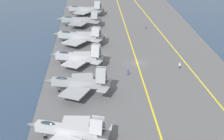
% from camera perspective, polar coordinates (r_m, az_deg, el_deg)
% --- Properties ---
extents(ground_plane, '(2000.00, 2000.00, 0.00)m').
position_cam_1_polar(ground_plane, '(94.32, 4.19, 0.96)').
color(ground_plane, navy).
extents(carrier_deck, '(188.52, 48.06, 0.40)m').
position_cam_1_polar(carrier_deck, '(94.24, 4.19, 1.07)').
color(carrier_deck, '#565659').
rests_on(carrier_deck, ground).
extents(deck_stripe_foul_line, '(169.38, 10.56, 0.01)m').
position_cam_1_polar(deck_stripe_foul_line, '(96.70, 11.99, 1.33)').
color(deck_stripe_foul_line, yellow).
rests_on(deck_stripe_foul_line, carrier_deck).
extents(deck_stripe_centerline, '(169.67, 0.36, 0.01)m').
position_cam_1_polar(deck_stripe_centerline, '(94.16, 4.20, 1.19)').
color(deck_stripe_centerline, yellow).
rests_on(deck_stripe_centerline, carrier_deck).
extents(parked_jet_second, '(12.16, 15.65, 5.91)m').
position_cam_1_polar(parked_jet_second, '(60.74, -7.18, -9.97)').
color(parked_jet_second, '#A8AAAF').
rests_on(parked_jet_second, carrier_deck).
extents(parked_jet_third, '(13.38, 15.50, 6.78)m').
position_cam_1_polar(parked_jet_third, '(76.77, -5.55, -2.17)').
color(parked_jet_third, gray).
rests_on(parked_jet_third, carrier_deck).
extents(parked_jet_fourth, '(11.94, 15.46, 6.47)m').
position_cam_1_polar(parked_jet_fourth, '(91.80, -5.74, 2.15)').
color(parked_jet_fourth, '#9EA3A8').
rests_on(parked_jet_fourth, carrier_deck).
extents(parked_jet_fifth, '(14.31, 17.46, 5.93)m').
position_cam_1_polar(parked_jet_fifth, '(108.85, -5.56, 5.57)').
color(parked_jet_fifth, '#93999E').
rests_on(parked_jet_fifth, carrier_deck).
extents(parked_jet_sixth, '(12.04, 16.70, 6.00)m').
position_cam_1_polar(parked_jet_sixth, '(126.64, -5.40, 8.28)').
color(parked_jet_sixth, gray).
rests_on(parked_jet_sixth, carrier_deck).
extents(parked_jet_seventh, '(12.82, 17.00, 6.05)m').
position_cam_1_polar(parked_jet_seventh, '(142.96, -4.56, 10.02)').
color(parked_jet_seventh, gray).
rests_on(parked_jet_seventh, carrier_deck).
extents(crew_blue_vest, '(0.45, 0.46, 1.81)m').
position_cam_1_polar(crew_blue_vest, '(85.93, 2.66, -0.34)').
color(crew_blue_vest, '#4C473D').
rests_on(crew_blue_vest, carrier_deck).
extents(crew_purple_vest, '(0.43, 0.34, 1.76)m').
position_cam_1_polar(crew_purple_vest, '(124.24, 5.61, 7.24)').
color(crew_purple_vest, '#383328').
rests_on(crew_purple_vest, carrier_deck).
extents(crew_white_vest, '(0.27, 0.39, 1.79)m').
position_cam_1_polar(crew_white_vest, '(91.48, 11.17, 0.75)').
color(crew_white_vest, '#383328').
rests_on(crew_white_vest, carrier_deck).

